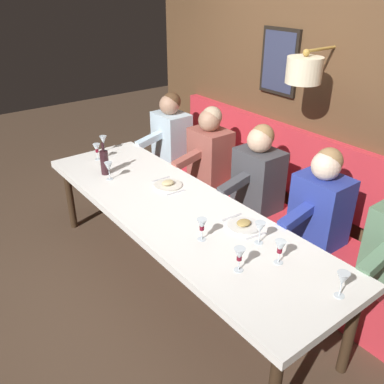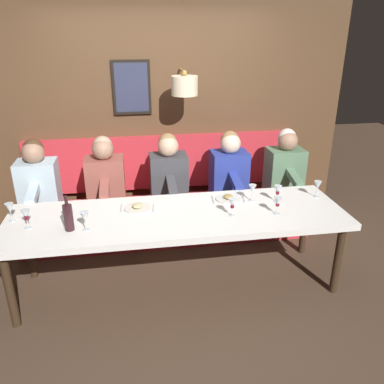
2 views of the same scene
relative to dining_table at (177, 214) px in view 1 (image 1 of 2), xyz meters
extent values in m
plane|color=#4C3828|center=(0.00, 0.00, -0.68)|extent=(12.00, 12.00, 0.00)
cube|color=white|center=(0.00, 0.00, 0.03)|extent=(0.90, 2.99, 0.06)
cylinder|color=#352416|center=(-0.35, 1.39, -0.34)|extent=(0.07, 0.07, 0.68)
cylinder|color=#352416|center=(0.35, -1.39, -0.34)|extent=(0.07, 0.07, 0.68)
cylinder|color=#352416|center=(0.35, 1.39, -0.34)|extent=(0.07, 0.07, 0.68)
cube|color=red|center=(0.89, 0.00, -0.46)|extent=(0.52, 3.19, 0.45)
cube|color=brown|center=(1.48, 0.00, 0.77)|extent=(0.10, 4.39, 2.90)
cube|color=red|center=(1.39, 0.00, 0.09)|extent=(0.10, 3.19, 0.64)
cube|color=black|center=(1.42, 0.33, 0.97)|extent=(0.04, 0.42, 0.59)
cube|color=#2D334C|center=(1.40, 0.33, 0.97)|extent=(0.01, 0.36, 0.53)
cylinder|color=#A37F38|center=(1.25, -0.22, 1.16)|extent=(0.35, 0.02, 0.02)
cylinder|color=beige|center=(1.08, -0.22, 1.02)|extent=(0.28, 0.28, 0.20)
sphere|color=#A37F38|center=(1.08, -0.22, 1.15)|extent=(0.06, 0.06, 0.06)
cube|color=#567A5B|center=(0.60, -1.34, 0.09)|extent=(0.33, 0.09, 0.14)
cube|color=#283893|center=(0.89, -0.69, 0.05)|extent=(0.30, 0.40, 0.56)
sphere|color=beige|center=(0.87, -0.69, 0.43)|extent=(0.22, 0.22, 0.22)
sphere|color=#937047|center=(0.90, -0.69, 0.46)|extent=(0.20, 0.20, 0.20)
cube|color=#283893|center=(0.60, -0.69, 0.09)|extent=(0.33, 0.09, 0.14)
cube|color=#3D3D42|center=(0.89, -0.01, 0.05)|extent=(0.30, 0.40, 0.56)
sphere|color=#D1A889|center=(0.87, -0.01, 0.43)|extent=(0.22, 0.22, 0.22)
sphere|color=#937047|center=(0.90, -0.01, 0.46)|extent=(0.20, 0.20, 0.20)
cube|color=#3D3D42|center=(0.60, -0.01, 0.09)|extent=(0.33, 0.09, 0.14)
cube|color=#934C42|center=(0.89, 0.66, 0.05)|extent=(0.30, 0.40, 0.56)
sphere|color=#A37A60|center=(0.87, 0.66, 0.43)|extent=(0.22, 0.22, 0.22)
sphere|color=tan|center=(0.90, 0.66, 0.46)|extent=(0.20, 0.20, 0.20)
cube|color=#934C42|center=(0.60, 0.66, 0.09)|extent=(0.33, 0.09, 0.14)
cube|color=silver|center=(0.89, 1.35, 0.05)|extent=(0.30, 0.40, 0.56)
sphere|color=#A37A60|center=(0.87, 1.35, 0.43)|extent=(0.22, 0.22, 0.22)
sphere|color=#4C331E|center=(0.90, 1.35, 0.46)|extent=(0.20, 0.20, 0.20)
cube|color=silver|center=(0.60, 1.35, 0.09)|extent=(0.33, 0.09, 0.14)
cylinder|color=silver|center=(0.23, -0.52, 0.07)|extent=(0.24, 0.24, 0.01)
ellipsoid|color=#AD8E4C|center=(0.23, -0.52, 0.09)|extent=(0.11, 0.09, 0.04)
cube|color=silver|center=(0.21, -0.66, 0.06)|extent=(0.17, 0.04, 0.01)
cube|color=silver|center=(0.25, -0.37, 0.06)|extent=(0.18, 0.03, 0.01)
cylinder|color=silver|center=(0.16, 0.35, 0.07)|extent=(0.24, 0.24, 0.01)
ellipsoid|color=#D1BC84|center=(0.16, 0.35, 0.09)|extent=(0.11, 0.09, 0.04)
cube|color=silver|center=(0.14, 0.21, 0.06)|extent=(0.17, 0.03, 0.01)
cube|color=silver|center=(0.18, 0.50, 0.06)|extent=(0.18, 0.02, 0.01)
cylinder|color=silver|center=(0.09, 1.42, 0.06)|extent=(0.06, 0.06, 0.00)
cylinder|color=silver|center=(0.09, 1.42, 0.10)|extent=(0.01, 0.01, 0.07)
cone|color=silver|center=(0.09, 1.42, 0.18)|extent=(0.07, 0.07, 0.08)
cylinder|color=silver|center=(-0.18, 0.78, 0.06)|extent=(0.06, 0.06, 0.00)
cylinder|color=silver|center=(-0.18, 0.78, 0.10)|extent=(0.01, 0.01, 0.07)
cone|color=silver|center=(-0.18, 0.78, 0.18)|extent=(0.07, 0.07, 0.08)
cylinder|color=silver|center=(-0.14, -0.86, 0.06)|extent=(0.06, 0.06, 0.00)
cylinder|color=silver|center=(-0.14, -0.86, 0.10)|extent=(0.01, 0.01, 0.07)
cone|color=silver|center=(-0.14, -0.86, 0.18)|extent=(0.07, 0.07, 0.08)
cylinder|color=maroon|center=(-0.14, -0.86, 0.15)|extent=(0.03, 0.03, 0.02)
cylinder|color=silver|center=(-0.12, -0.46, 0.06)|extent=(0.06, 0.06, 0.00)
cylinder|color=silver|center=(-0.12, -0.46, 0.10)|extent=(0.01, 0.01, 0.07)
cone|color=silver|center=(-0.12, -0.46, 0.18)|extent=(0.07, 0.07, 0.08)
cylinder|color=maroon|center=(-0.12, -0.46, 0.15)|extent=(0.03, 0.03, 0.03)
cylinder|color=silver|center=(0.11, -0.96, 0.06)|extent=(0.06, 0.06, 0.00)
cylinder|color=silver|center=(0.11, -0.96, 0.10)|extent=(0.01, 0.01, 0.07)
cone|color=silver|center=(0.11, -0.96, 0.18)|extent=(0.07, 0.07, 0.08)
cylinder|color=maroon|center=(0.11, -0.96, 0.15)|extent=(0.03, 0.03, 0.03)
cylinder|color=silver|center=(-0.06, 1.25, 0.06)|extent=(0.06, 0.06, 0.00)
cylinder|color=silver|center=(-0.06, 1.25, 0.10)|extent=(0.01, 0.01, 0.07)
cone|color=silver|center=(-0.06, 1.25, 0.18)|extent=(0.07, 0.07, 0.08)
cylinder|color=maroon|center=(-0.06, 1.25, 0.15)|extent=(0.03, 0.03, 0.03)
cylinder|color=silver|center=(0.15, -1.38, 0.06)|extent=(0.06, 0.06, 0.00)
cylinder|color=silver|center=(0.15, -1.38, 0.10)|extent=(0.01, 0.01, 0.07)
cone|color=silver|center=(0.15, -1.38, 0.18)|extent=(0.07, 0.07, 0.08)
cylinder|color=silver|center=(0.17, -0.73, 0.06)|extent=(0.06, 0.06, 0.00)
cylinder|color=silver|center=(0.17, -0.73, 0.10)|extent=(0.01, 0.01, 0.07)
cone|color=silver|center=(0.17, -0.73, 0.18)|extent=(0.07, 0.07, 0.08)
cylinder|color=#33191E|center=(-0.15, 0.91, 0.17)|extent=(0.08, 0.08, 0.22)
cylinder|color=#33191E|center=(-0.15, 0.91, 0.32)|extent=(0.03, 0.03, 0.08)
camera|label=1|loc=(-1.60, -2.30, 1.67)|focal=38.66mm
camera|label=2|loc=(-3.08, 0.38, 1.57)|focal=36.43mm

